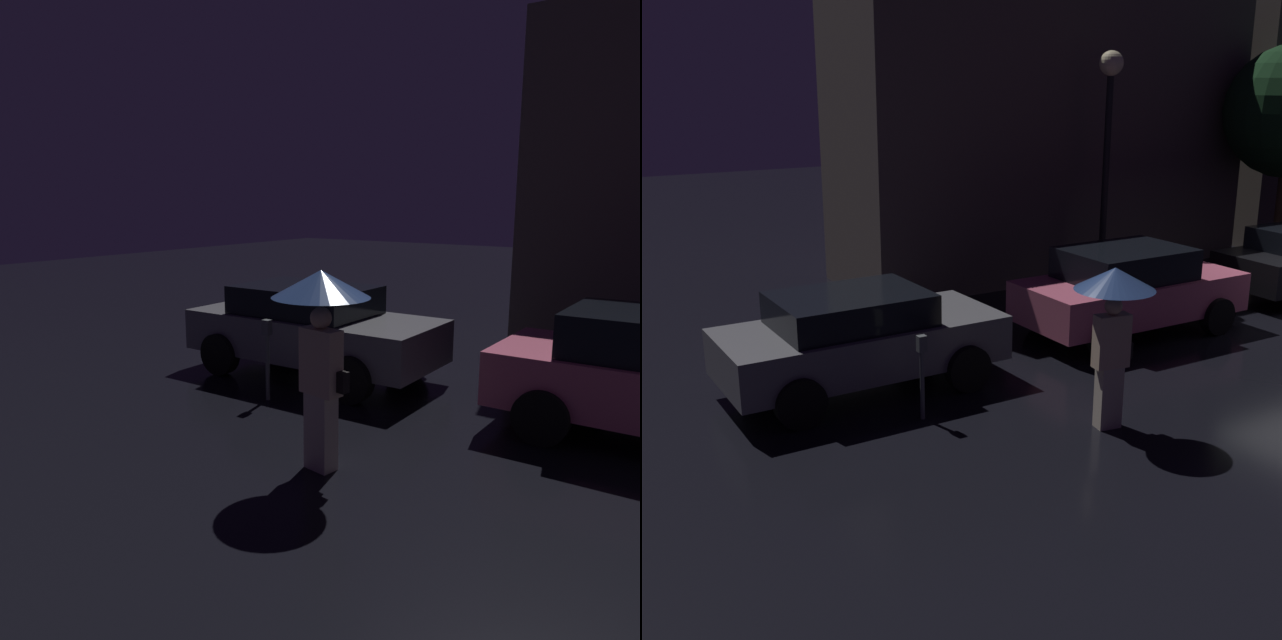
% 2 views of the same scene
% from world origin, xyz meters
% --- Properties ---
extents(parked_car_grey, '(4.14, 1.99, 1.47)m').
position_xyz_m(parked_car_grey, '(-8.79, 1.38, 0.79)').
color(parked_car_grey, slate).
rests_on(parked_car_grey, ground).
extents(pedestrian_with_umbrella, '(1.03, 1.03, 2.16)m').
position_xyz_m(pedestrian_with_umbrella, '(-6.54, -1.54, 1.67)').
color(pedestrian_with_umbrella, beige).
rests_on(pedestrian_with_umbrella, ground).
extents(parking_meter, '(0.12, 0.10, 1.18)m').
position_xyz_m(parking_meter, '(-8.52, -0.08, 0.74)').
color(parking_meter, '#4C5154').
rests_on(parking_meter, ground).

